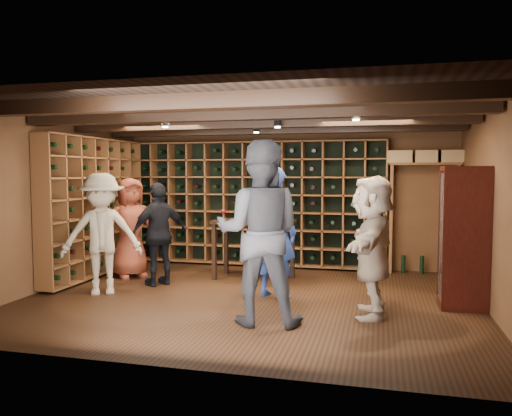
% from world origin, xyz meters
% --- Properties ---
extents(ground, '(6.00, 6.00, 0.00)m').
position_xyz_m(ground, '(0.00, 0.00, 0.00)').
color(ground, black).
rests_on(ground, ground).
extents(room_shell, '(6.00, 6.00, 6.00)m').
position_xyz_m(room_shell, '(0.00, 0.05, 2.42)').
color(room_shell, '#56351D').
rests_on(room_shell, ground).
extents(wine_rack_back, '(4.65, 0.30, 2.20)m').
position_xyz_m(wine_rack_back, '(-0.52, 2.33, 1.15)').
color(wine_rack_back, brown).
rests_on(wine_rack_back, ground).
extents(wine_rack_left, '(0.30, 2.65, 2.20)m').
position_xyz_m(wine_rack_left, '(-2.83, 0.82, 1.15)').
color(wine_rack_left, brown).
rests_on(wine_rack_left, ground).
extents(crate_shelf, '(1.20, 0.32, 2.07)m').
position_xyz_m(crate_shelf, '(2.41, 2.32, 1.57)').
color(crate_shelf, brown).
rests_on(crate_shelf, ground).
extents(display_cabinet, '(0.55, 0.50, 1.75)m').
position_xyz_m(display_cabinet, '(2.71, 0.20, 0.86)').
color(display_cabinet, black).
rests_on(display_cabinet, ground).
extents(man_blue_shirt, '(0.75, 0.60, 1.79)m').
position_xyz_m(man_blue_shirt, '(0.30, 0.16, 0.90)').
color(man_blue_shirt, navy).
rests_on(man_blue_shirt, ground).
extents(man_grey_suit, '(1.09, 0.89, 2.06)m').
position_xyz_m(man_grey_suit, '(0.39, -1.04, 1.03)').
color(man_grey_suit, black).
rests_on(man_grey_suit, ground).
extents(guest_red_floral, '(0.91, 0.94, 1.62)m').
position_xyz_m(guest_red_floral, '(-2.22, 0.87, 0.81)').
color(guest_red_floral, maroon).
rests_on(guest_red_floral, ground).
extents(guest_woman_black, '(0.87, 0.95, 1.56)m').
position_xyz_m(guest_woman_black, '(-1.52, 0.46, 0.78)').
color(guest_woman_black, black).
rests_on(guest_woman_black, ground).
extents(guest_khaki, '(1.26, 1.08, 1.70)m').
position_xyz_m(guest_khaki, '(-2.07, -0.24, 0.85)').
color(guest_khaki, '#7C6D55').
rests_on(guest_khaki, ground).
extents(guest_beige, '(0.51, 1.55, 1.67)m').
position_xyz_m(guest_beige, '(1.61, -0.43, 0.83)').
color(guest_beige, tan).
rests_on(guest_beige, ground).
extents(tasting_table, '(1.29, 0.71, 1.22)m').
position_xyz_m(tasting_table, '(-0.26, 1.23, 0.83)').
color(tasting_table, black).
rests_on(tasting_table, ground).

